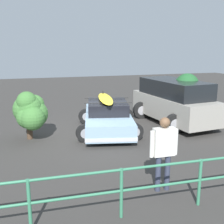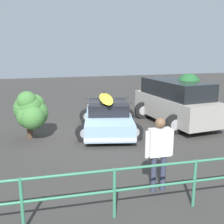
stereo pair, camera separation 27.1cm
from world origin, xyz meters
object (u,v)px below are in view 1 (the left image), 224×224
object	(u,v)px
suv_car	(174,101)
bush_near_right	(188,94)
sedan_car	(108,117)
person_bystander	(164,147)
bush_near_left	(30,111)

from	to	relation	value
suv_car	bush_near_right	distance (m)	0.76
sedan_car	person_bystander	xyz separation A→B (m)	(0.10, 5.15, 0.50)
person_bystander	suv_car	bearing A→B (deg)	-121.02
sedan_car	bush_near_left	xyz separation A→B (m)	(3.04, 0.26, 0.50)
person_bystander	bush_near_right	size ratio (longest dim) A/B	0.81
sedan_car	bush_near_left	bearing A→B (deg)	4.89
sedan_car	bush_near_right	world-z (taller)	bush_near_right
bush_near_right	person_bystander	bearing A→B (deg)	53.57
sedan_car	person_bystander	distance (m)	5.18
suv_car	person_bystander	world-z (taller)	suv_car
bush_near_right	suv_car	bearing A→B (deg)	-7.50
sedan_car	person_bystander	world-z (taller)	person_bystander
bush_near_right	bush_near_left	bearing A→B (deg)	4.27
sedan_car	person_bystander	size ratio (longest dim) A/B	2.41
person_bystander	bush_near_right	bearing A→B (deg)	-126.43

